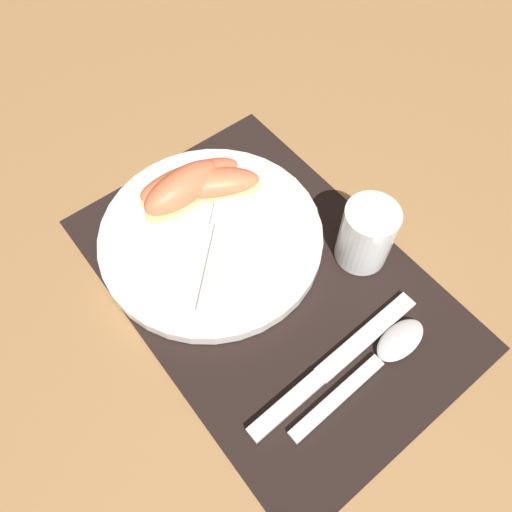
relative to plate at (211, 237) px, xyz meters
The scene contains 10 objects.
ground_plane 0.09m from the plate, 13.30° to the left, with size 3.00×3.00×0.00m, color #A37547.
placemat 0.09m from the plate, 13.30° to the left, with size 0.45×0.30×0.00m.
plate is the anchor object (origin of this frame).
juice_glass 0.18m from the plate, 45.74° to the left, with size 0.06×0.06×0.08m.
knife 0.20m from the plate, ahead, with size 0.02×0.23×0.01m.
spoon 0.24m from the plate, 13.92° to the left, with size 0.04×0.19×0.01m.
fork 0.02m from the plate, 57.92° to the left, with size 0.14×0.14×0.00m.
citrus_wedge_0 0.07m from the plate, 145.53° to the left, with size 0.10×0.13×0.03m.
citrus_wedge_1 0.07m from the plate, 162.76° to the left, with size 0.07×0.14×0.03m.
citrus_wedge_2 0.07m from the plate, behind, with size 0.05×0.11×0.04m.
Camera 1 is at (0.20, -0.18, 0.51)m, focal length 35.00 mm.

